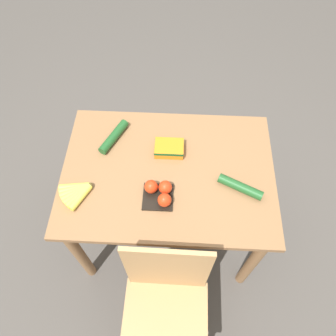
{
  "coord_description": "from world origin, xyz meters",
  "views": [
    {
      "loc": [
        -0.04,
        0.89,
        2.21
      ],
      "look_at": [
        0.0,
        0.0,
        0.8
      ],
      "focal_mm": 35.0,
      "sensor_mm": 36.0,
      "label": 1
    }
  ],
  "objects_px": {
    "cucumber_near": "(240,187)",
    "cucumber_far": "(114,137)",
    "carrot_bag": "(169,148)",
    "banana_bunch": "(77,192)",
    "chair": "(166,305)",
    "tomato_pack": "(160,192)"
  },
  "relations": [
    {
      "from": "cucumber_near",
      "to": "cucumber_far",
      "type": "relative_size",
      "value": 1.0
    },
    {
      "from": "carrot_bag",
      "to": "cucumber_near",
      "type": "relative_size",
      "value": 0.68
    },
    {
      "from": "banana_bunch",
      "to": "cucumber_far",
      "type": "bearing_deg",
      "value": -111.27
    },
    {
      "from": "chair",
      "to": "carrot_bag",
      "type": "height_order",
      "value": "chair"
    },
    {
      "from": "cucumber_far",
      "to": "carrot_bag",
      "type": "bearing_deg",
      "value": 168.03
    },
    {
      "from": "tomato_pack",
      "to": "chair",
      "type": "bearing_deg",
      "value": 96.45
    },
    {
      "from": "carrot_bag",
      "to": "cucumber_far",
      "type": "distance_m",
      "value": 0.31
    },
    {
      "from": "carrot_bag",
      "to": "banana_bunch",
      "type": "bearing_deg",
      "value": 32.63
    },
    {
      "from": "carrot_bag",
      "to": "cucumber_far",
      "type": "xyz_separation_m",
      "value": [
        0.31,
        -0.06,
        -0.01
      ]
    },
    {
      "from": "chair",
      "to": "cucumber_near",
      "type": "distance_m",
      "value": 0.69
    },
    {
      "from": "cucumber_far",
      "to": "banana_bunch",
      "type": "bearing_deg",
      "value": 68.73
    },
    {
      "from": "banana_bunch",
      "to": "carrot_bag",
      "type": "height_order",
      "value": "carrot_bag"
    },
    {
      "from": "banana_bunch",
      "to": "cucumber_far",
      "type": "relative_size",
      "value": 0.73
    },
    {
      "from": "cucumber_near",
      "to": "cucumber_far",
      "type": "height_order",
      "value": "same"
    },
    {
      "from": "chair",
      "to": "cucumber_near",
      "type": "relative_size",
      "value": 4.27
    },
    {
      "from": "banana_bunch",
      "to": "chair",
      "type": "bearing_deg",
      "value": 135.79
    },
    {
      "from": "cucumber_near",
      "to": "cucumber_far",
      "type": "bearing_deg",
      "value": -22.71
    },
    {
      "from": "tomato_pack",
      "to": "carrot_bag",
      "type": "height_order",
      "value": "tomato_pack"
    },
    {
      "from": "chair",
      "to": "tomato_pack",
      "type": "height_order",
      "value": "chair"
    },
    {
      "from": "chair",
      "to": "cucumber_far",
      "type": "xyz_separation_m",
      "value": [
        0.33,
        -0.8,
        0.3
      ]
    },
    {
      "from": "banana_bunch",
      "to": "carrot_bag",
      "type": "bearing_deg",
      "value": -147.37
    },
    {
      "from": "banana_bunch",
      "to": "cucumber_near",
      "type": "relative_size",
      "value": 0.73
    }
  ]
}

